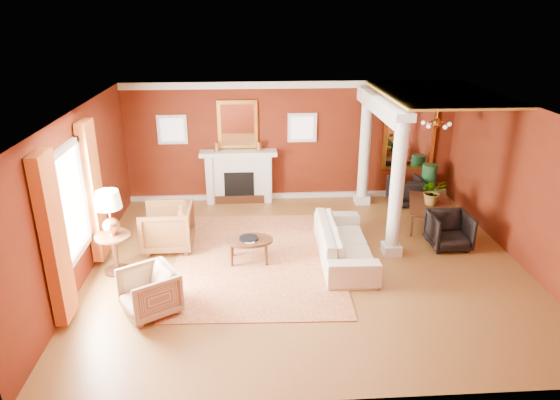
{
  "coord_description": "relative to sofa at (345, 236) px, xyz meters",
  "views": [
    {
      "loc": [
        -1.04,
        -8.28,
        4.56
      ],
      "look_at": [
        -0.48,
        0.39,
        1.15
      ],
      "focal_mm": 32.0,
      "sensor_mm": 36.0,
      "label": 1
    }
  ],
  "objects": [
    {
      "name": "dining_mirror",
      "position": [
        2.16,
        3.29,
        1.08
      ],
      "size": [
        1.3,
        0.07,
        1.7
      ],
      "color": "gold",
      "rests_on": "room_shell"
    },
    {
      "name": "flank_window_left",
      "position": [
        -3.59,
        3.3,
        1.33
      ],
      "size": [
        0.7,
        0.07,
        0.7
      ],
      "color": "silver",
      "rests_on": "room_shell"
    },
    {
      "name": "header_beam",
      "position": [
        0.96,
        1.74,
        2.15
      ],
      "size": [
        0.3,
        3.2,
        0.32
      ],
      "primitive_type": "cube",
      "color": "silver",
      "rests_on": "column_front"
    },
    {
      "name": "ground",
      "position": [
        -0.74,
        -0.16,
        -0.47
      ],
      "size": [
        8.0,
        8.0,
        0.0
      ],
      "primitive_type": "plane",
      "color": "brown",
      "rests_on": "ground"
    },
    {
      "name": "dining_chair_far",
      "position": [
        1.99,
        2.68,
        -0.09
      ],
      "size": [
        0.77,
        0.72,
        0.75
      ],
      "primitive_type": "imported",
      "rotation": [
        0.0,
        0.0,
        3.21
      ],
      "color": "black",
      "rests_on": "ground"
    },
    {
      "name": "flank_window_right",
      "position": [
        -0.49,
        3.3,
        1.33
      ],
      "size": [
        0.7,
        0.07,
        0.7
      ],
      "color": "silver",
      "rests_on": "room_shell"
    },
    {
      "name": "chandelier",
      "position": [
        2.16,
        1.64,
        1.78
      ],
      "size": [
        0.6,
        0.62,
        0.75
      ],
      "color": "#C17C3C",
      "rests_on": "room_shell"
    },
    {
      "name": "green_urn",
      "position": [
        2.59,
        2.84,
        -0.09
      ],
      "size": [
        0.4,
        0.4,
        0.96
      ],
      "color": "#154322",
      "rests_on": "ground"
    },
    {
      "name": "armchair_leopard",
      "position": [
        -3.43,
        0.67,
        0.03
      ],
      "size": [
        0.9,
        0.96,
        0.99
      ],
      "primitive_type": "imported",
      "rotation": [
        0.0,
        0.0,
        -1.57
      ],
      "color": "black",
      "rests_on": "ground"
    },
    {
      "name": "side_table",
      "position": [
        -4.24,
        -0.23,
        0.6
      ],
      "size": [
        0.63,
        0.63,
        1.57
      ],
      "rotation": [
        0.0,
        0.0,
        0.12
      ],
      "color": "#32180E",
      "rests_on": "ground"
    },
    {
      "name": "amber_ceiling",
      "position": [
        2.11,
        1.59,
        2.4
      ],
      "size": [
        2.3,
        3.4,
        0.04
      ],
      "primitive_type": "cube",
      "color": "gold",
      "rests_on": "room_shell"
    },
    {
      "name": "base_trim",
      "position": [
        -0.74,
        3.3,
        -0.41
      ],
      "size": [
        8.0,
        0.08,
        0.12
      ],
      "primitive_type": "cube",
      "color": "silver",
      "rests_on": "ground"
    },
    {
      "name": "sofa",
      "position": [
        0.0,
        0.0,
        0.0
      ],
      "size": [
        0.77,
        2.41,
        0.93
      ],
      "primitive_type": "imported",
      "rotation": [
        0.0,
        0.0,
        1.54
      ],
      "color": "beige",
      "rests_on": "ground"
    },
    {
      "name": "room_shell",
      "position": [
        -0.74,
        -0.16,
        1.55
      ],
      "size": [
        8.04,
        7.04,
        2.92
      ],
      "color": "#5A190C",
      "rests_on": "ground"
    },
    {
      "name": "left_window",
      "position": [
        -4.63,
        -0.76,
        0.96
      ],
      "size": [
        0.21,
        2.55,
        2.6
      ],
      "color": "white",
      "rests_on": "room_shell"
    },
    {
      "name": "column_front",
      "position": [
        0.96,
        0.14,
        0.96
      ],
      "size": [
        0.36,
        0.36,
        2.8
      ],
      "color": "silver",
      "rests_on": "ground"
    },
    {
      "name": "coffee_table",
      "position": [
        -1.82,
        -0.0,
        -0.05
      ],
      "size": [
        0.92,
        0.92,
        0.47
      ],
      "rotation": [
        0.0,
        0.0,
        -0.12
      ],
      "color": "#32180E",
      "rests_on": "ground"
    },
    {
      "name": "crown_trim",
      "position": [
        -0.74,
        3.3,
        2.35
      ],
      "size": [
        8.0,
        0.08,
        0.16
      ],
      "primitive_type": "cube",
      "color": "silver",
      "rests_on": "room_shell"
    },
    {
      "name": "overmantel_mirror",
      "position": [
        -2.04,
        3.29,
        1.43
      ],
      "size": [
        0.95,
        0.07,
        1.15
      ],
      "color": "gold",
      "rests_on": "fireplace"
    },
    {
      "name": "coffee_book",
      "position": [
        -1.87,
        -0.07,
        0.12
      ],
      "size": [
        0.18,
        0.04,
        0.24
      ],
      "primitive_type": "imported",
      "rotation": [
        0.0,
        0.0,
        -0.13
      ],
      "color": "#32180E",
      "rests_on": "coffee_table"
    },
    {
      "name": "potted_plant",
      "position": [
        2.16,
        1.36,
        0.59
      ],
      "size": [
        0.55,
        0.6,
        0.46
      ],
      "primitive_type": "imported",
      "rotation": [
        0.0,
        0.0,
        -0.04
      ],
      "color": "#26591E",
      "rests_on": "dining_table"
    },
    {
      "name": "fireplace",
      "position": [
        -2.04,
        3.15,
        0.18
      ],
      "size": [
        1.85,
        0.42,
        1.29
      ],
      "color": "silver",
      "rests_on": "ground"
    },
    {
      "name": "rug",
      "position": [
        -1.65,
        0.07,
        -0.46
      ],
      "size": [
        3.26,
        4.27,
        0.02
      ],
      "primitive_type": "cube",
      "rotation": [
        0.0,
        0.0,
        -0.04
      ],
      "color": "maroon",
      "rests_on": "ground"
    },
    {
      "name": "column_back",
      "position": [
        0.96,
        2.84,
        0.96
      ],
      "size": [
        0.36,
        0.36,
        2.8
      ],
      "color": "silver",
      "rests_on": "ground"
    },
    {
      "name": "armchair_stripe",
      "position": [
        -3.39,
        -1.59,
        -0.06
      ],
      "size": [
        1.04,
        1.06,
        0.81
      ],
      "primitive_type": "imported",
      "rotation": [
        0.0,
        0.0,
        -1.02
      ],
      "color": "tan",
      "rests_on": "ground"
    },
    {
      "name": "dining_chair_near",
      "position": [
        2.17,
        0.35,
        -0.07
      ],
      "size": [
        0.78,
        0.73,
        0.79
      ],
      "primitive_type": "imported",
      "rotation": [
        0.0,
        0.0,
        0.01
      ],
      "color": "black",
      "rests_on": "ground"
    },
    {
      "name": "dining_table",
      "position": [
        2.14,
        1.4,
        -0.05
      ],
      "size": [
        0.94,
        1.57,
        0.83
      ],
      "primitive_type": "imported",
      "rotation": [
        0.0,
        0.0,
        1.27
      ],
      "color": "#32180E",
      "rests_on": "ground"
    }
  ]
}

